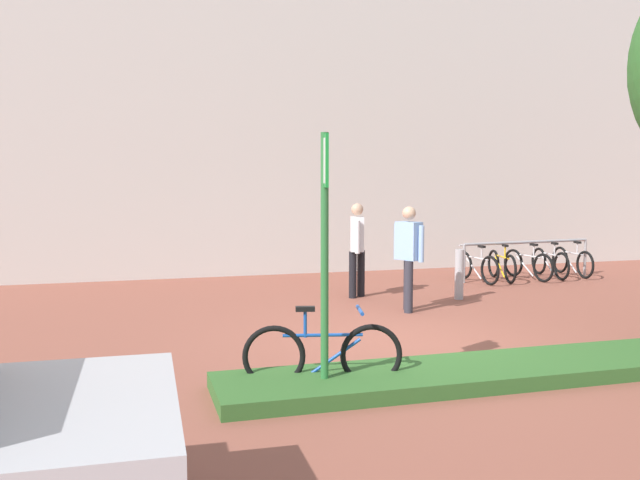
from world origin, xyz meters
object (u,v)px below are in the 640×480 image
Objects in this scene: bollard_steel at (459,274)px; person_shirt_white at (409,252)px; bike_at_sign at (323,354)px; person_casual_tan at (357,244)px; parking_sign_post at (325,226)px; bike_rack_cluster at (526,263)px.

bollard_steel is 0.52× the size of person_shirt_white.
person_casual_tan reaches higher than bike_at_sign.
parking_sign_post is 2.92× the size of bollard_steel.
parking_sign_post reaches higher than bollard_steel.
person_shirt_white is (0.38, -1.46, 0.00)m from person_casual_tan.
parking_sign_post is at bearing -135.38° from bike_rack_cluster.
bollard_steel is 0.52× the size of person_casual_tan.
bike_rack_cluster is at bearing 35.54° from bollard_steel.
bike_at_sign is at bearing -125.23° from person_shirt_white.
bike_rack_cluster is (6.38, 6.29, -1.36)m from parking_sign_post.
person_casual_tan is at bearing 104.66° from person_shirt_white.
person_shirt_white is at bearing 54.77° from bike_at_sign.
bike_rack_cluster is at bearing 43.81° from bike_at_sign.
person_shirt_white reaches higher than bollard_steel.
bike_rack_cluster is at bearing 44.62° from parking_sign_post.
parking_sign_post is at bearing -102.28° from bike_at_sign.
person_casual_tan reaches higher than bike_rack_cluster.
bike_at_sign is 0.96× the size of person_shirt_white.
parking_sign_post is 6.02m from bollard_steel.
parking_sign_post reaches higher than person_casual_tan.
bollard_steel is at bearing 48.35° from bike_at_sign.
parking_sign_post is at bearing -130.57° from bollard_steel.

